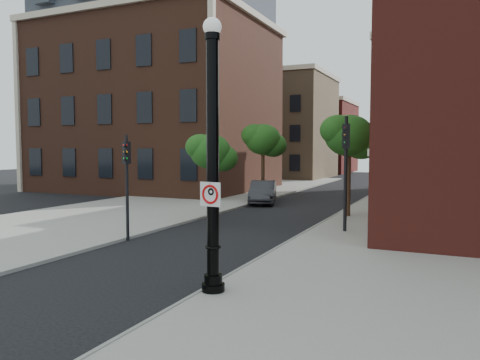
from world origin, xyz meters
The scene contains 16 objects.
ground centered at (0.00, 0.00, 0.00)m, with size 120.00×120.00×0.00m, color black.
sidewalk_right centered at (6.00, 10.00, 0.06)m, with size 8.00×60.00×0.12m, color gray.
sidewalk_left centered at (-9.00, 18.00, 0.06)m, with size 10.00×50.00×0.12m, color gray.
curb_edge centered at (2.05, 10.00, 0.07)m, with size 0.10×60.00×0.14m, color gray.
victorian_building centered at (-16.00, 23.97, 8.74)m, with size 18.60×14.60×17.95m.
bg_building_tan_a centered at (-12.00, 44.00, 6.00)m, with size 12.00×12.00×12.00m, color #7F6145.
bg_building_red centered at (-12.00, 58.00, 5.00)m, with size 12.00×12.00×10.00m, color maroon.
lamppost centered at (2.34, -0.57, 3.13)m, with size 0.57×0.57×6.77m.
no_parking_sign centered at (2.37, -0.75, 2.55)m, with size 0.59×0.12×0.59m.
parked_car centered at (-3.65, 17.76, 0.74)m, with size 1.57×4.50×1.48m, color #2B2B30.
traffic_signal_left centered at (-3.94, 4.10, 2.80)m, with size 0.32×0.37×4.16m.
traffic_signal_right centered at (3.54, 9.11, 3.35)m, with size 0.36×0.43×4.98m.
utility_pole centered at (4.80, 7.91, 2.55)m, with size 0.10×0.10×5.10m, color #999999.
street_tree_a centered at (-3.24, 9.81, 3.41)m, with size 2.41×2.17×4.33m.
street_tree_b centered at (-4.20, 19.24, 4.15)m, with size 2.92×2.64×5.27m.
street_tree_c centered at (2.78, 13.71, 4.22)m, with size 2.97×2.68×5.35m.
Camera 1 is at (7.67, -10.63, 3.68)m, focal length 35.00 mm.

